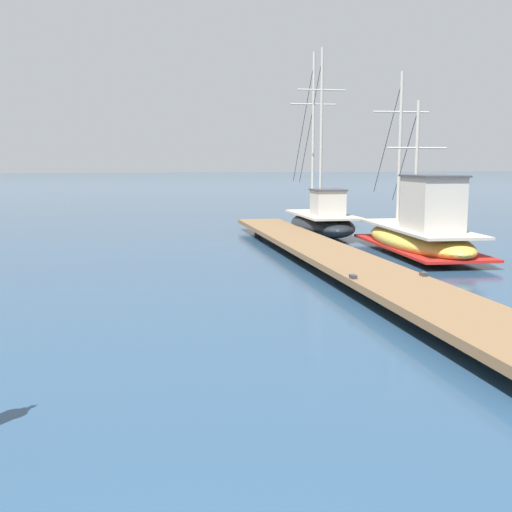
% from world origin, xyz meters
% --- Properties ---
extents(floating_dock, '(3.62, 20.96, 0.53)m').
position_xyz_m(floating_dock, '(6.68, 14.52, 0.36)').
color(floating_dock, brown).
rests_on(floating_dock, ground).
extents(fishing_boat_0, '(3.14, 8.00, 5.91)m').
position_xyz_m(fishing_boat_0, '(10.32, 15.93, 0.74)').
color(fishing_boat_0, gold).
rests_on(fishing_boat_0, ground).
extents(fishing_boat_1, '(2.64, 7.52, 7.29)m').
position_xyz_m(fishing_boat_1, '(9.22, 21.43, 0.63)').
color(fishing_boat_1, black).
rests_on(fishing_boat_1, ground).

